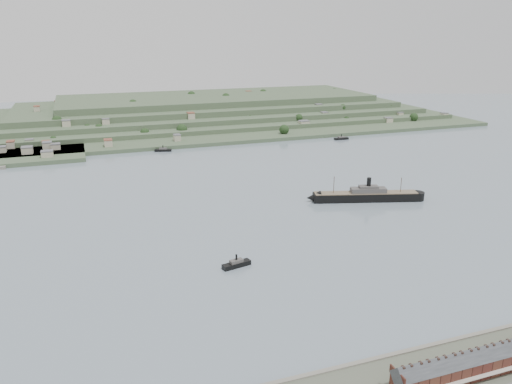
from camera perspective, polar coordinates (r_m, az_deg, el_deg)
name	(u,v)px	position (r m, az deg, el deg)	size (l,w,h in m)	color
ground	(294,219)	(330.75, 4.39, -3.05)	(1400.00, 1400.00, 0.00)	slate
terrace_row	(464,366)	(197.35, 22.67, -17.84)	(55.60, 9.80, 11.07)	#441D18
far_peninsula	(198,113)	(700.47, -6.69, 9.00)	(760.00, 309.00, 30.00)	#394C32
steamship	(363,196)	(371.42, 12.12, -0.42)	(85.00, 33.19, 20.87)	black
tugboat	(236,264)	(264.05, -2.24, -8.20)	(16.20, 7.46, 7.05)	black
ferry_west	(163,150)	(525.75, -10.57, 4.75)	(17.77, 8.88, 6.42)	black
ferry_east	(341,138)	(583.23, 9.72, 6.07)	(17.00, 5.05, 6.34)	black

